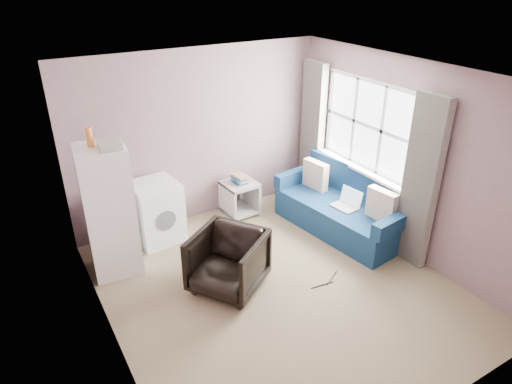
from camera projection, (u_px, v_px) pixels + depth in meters
room at (282, 193)px, 4.92m from camera, size 3.84×4.24×2.54m
armchair at (228, 259)px, 5.29m from camera, size 1.04×1.05×0.80m
fridge at (109, 210)px, 5.44m from camera, size 0.63×0.62×1.87m
washing_machine at (156, 211)px, 6.23m from camera, size 0.66×0.66×0.86m
side_table at (240, 196)px, 6.94m from camera, size 0.50×0.50×0.65m
sofa at (345, 208)px, 6.56m from camera, size 1.16×2.08×0.89m
window_dressing at (360, 154)px, 6.33m from camera, size 0.17×2.62×2.18m
floor_cables at (327, 282)px, 5.55m from camera, size 0.48×0.16×0.01m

